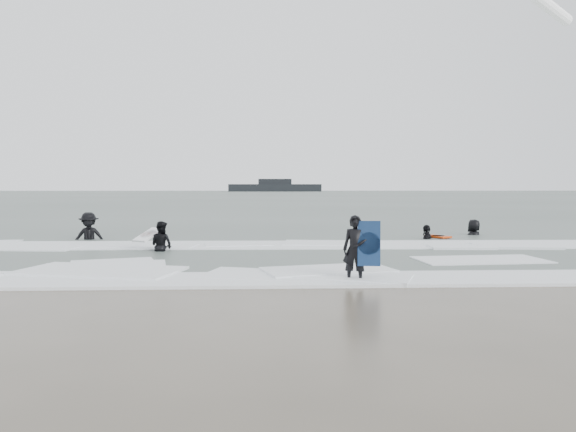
{
  "coord_description": "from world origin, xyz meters",
  "views": [
    {
      "loc": [
        -0.43,
        -12.71,
        2.11
      ],
      "look_at": [
        0.0,
        5.0,
        1.1
      ],
      "focal_mm": 35.0,
      "sensor_mm": 36.0,
      "label": 1
    }
  ],
  "objects_px": {
    "surfer_right_near": "(427,240)",
    "vessel_horizon": "(275,187)",
    "surfer_breaker": "(89,241)",
    "surfer_right_far": "(474,236)",
    "surfer_wading": "(162,253)",
    "surfer_centre": "(355,282)"
  },
  "relations": [
    {
      "from": "vessel_horizon",
      "to": "surfer_right_far",
      "type": "bearing_deg",
      "value": -86.64
    },
    {
      "from": "surfer_wading",
      "to": "surfer_right_far",
      "type": "bearing_deg",
      "value": -123.85
    },
    {
      "from": "surfer_right_near",
      "to": "surfer_right_far",
      "type": "bearing_deg",
      "value": 153.68
    },
    {
      "from": "surfer_wading",
      "to": "surfer_breaker",
      "type": "xyz_separation_m",
      "value": [
        -3.38,
        3.54,
        0.0
      ]
    },
    {
      "from": "surfer_centre",
      "to": "surfer_wading",
      "type": "bearing_deg",
      "value": 149.81
    },
    {
      "from": "surfer_right_near",
      "to": "surfer_right_far",
      "type": "relative_size",
      "value": 0.94
    },
    {
      "from": "surfer_wading",
      "to": "vessel_horizon",
      "type": "bearing_deg",
      "value": -59.46
    },
    {
      "from": "surfer_centre",
      "to": "surfer_breaker",
      "type": "relative_size",
      "value": 0.77
    },
    {
      "from": "surfer_right_near",
      "to": "surfer_right_far",
      "type": "distance_m",
      "value": 2.8
    },
    {
      "from": "surfer_breaker",
      "to": "surfer_right_near",
      "type": "bearing_deg",
      "value": -8.37
    },
    {
      "from": "surfer_right_near",
      "to": "vessel_horizon",
      "type": "bearing_deg",
      "value": -147.06
    },
    {
      "from": "surfer_wading",
      "to": "surfer_right_near",
      "type": "distance_m",
      "value": 9.94
    },
    {
      "from": "surfer_wading",
      "to": "surfer_right_near",
      "type": "height_order",
      "value": "surfer_right_near"
    },
    {
      "from": "surfer_centre",
      "to": "surfer_right_far",
      "type": "xyz_separation_m",
      "value": [
        6.37,
        10.58,
        0.0
      ]
    },
    {
      "from": "surfer_centre",
      "to": "vessel_horizon",
      "type": "height_order",
      "value": "vessel_horizon"
    },
    {
      "from": "surfer_right_near",
      "to": "vessel_horizon",
      "type": "height_order",
      "value": "vessel_horizon"
    },
    {
      "from": "surfer_breaker",
      "to": "surfer_right_far",
      "type": "bearing_deg",
      "value": -2.64
    },
    {
      "from": "surfer_centre",
      "to": "surfer_breaker",
      "type": "xyz_separation_m",
      "value": [
        -8.59,
        8.93,
        0.0
      ]
    },
    {
      "from": "surfer_centre",
      "to": "surfer_right_far",
      "type": "distance_m",
      "value": 12.35
    },
    {
      "from": "surfer_centre",
      "to": "surfer_wading",
      "type": "xyz_separation_m",
      "value": [
        -5.21,
        5.39,
        0.0
      ]
    },
    {
      "from": "surfer_breaker",
      "to": "surfer_right_near",
      "type": "relative_size",
      "value": 1.11
    },
    {
      "from": "surfer_wading",
      "to": "vessel_horizon",
      "type": "relative_size",
      "value": 0.06
    }
  ]
}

